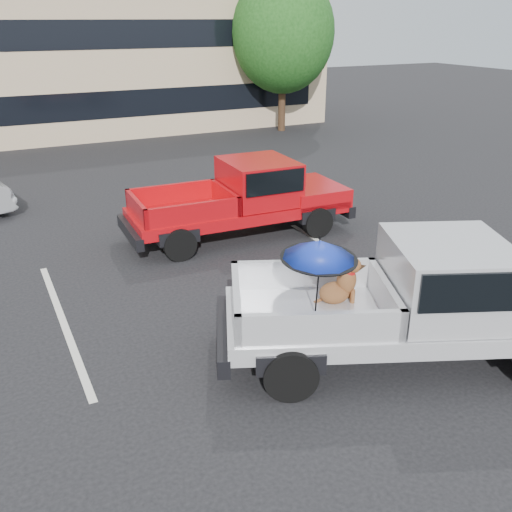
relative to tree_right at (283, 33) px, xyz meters
The scene contains 8 objects.
ground 18.83m from the tree_right, 119.36° to the right, with size 90.00×90.00×0.00m, color black.
stripe_left 18.91m from the tree_right, 130.60° to the right, with size 0.12×5.00×0.01m, color silver.
stripe_right 15.80m from the tree_right, 113.20° to the right, with size 0.12×5.00×0.01m, color silver.
motel_building 8.65m from the tree_right, 144.53° to the left, with size 20.40×8.40×6.30m.
tree_right is the anchor object (origin of this frame).
tree_back 8.55m from the tree_right, 110.56° to the left, with size 4.68×4.68×7.11m.
silver_pickup 19.24m from the tree_right, 112.26° to the right, with size 6.00×4.02×2.06m.
red_pickup 13.93m from the tree_right, 121.80° to the right, with size 5.44×2.14×1.77m.
Camera 1 is at (-3.86, -7.19, 4.86)m, focal length 40.00 mm.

